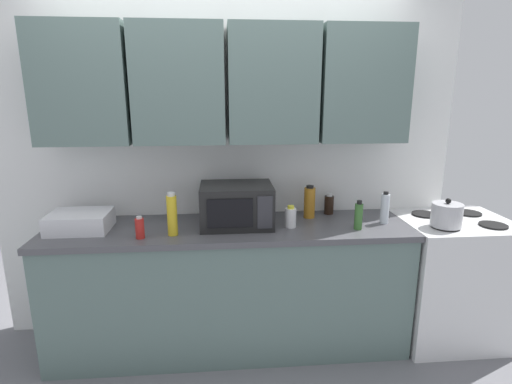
{
  "coord_description": "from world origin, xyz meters",
  "views": [
    {
      "loc": [
        -0.04,
        -2.87,
        1.78
      ],
      "look_at": [
        0.19,
        -0.25,
        1.12
      ],
      "focal_mm": 28.1,
      "sensor_mm": 36.0,
      "label": 1
    }
  ],
  "objects_px": {
    "bottle_soy_dark": "(329,204)",
    "bottle_white_jar": "(291,217)",
    "bottle_red_sauce": "(140,228)",
    "bottle_clear_tall": "(385,208)",
    "bottle_green_oil": "(359,216)",
    "dish_rack": "(80,221)",
    "kettle": "(447,215)",
    "bottle_yellow_mustard": "(172,215)",
    "stove_range": "(450,279)",
    "microwave": "(237,205)",
    "bottle_amber_vinegar": "(309,202)"
  },
  "relations": [
    {
      "from": "bottle_yellow_mustard",
      "to": "bottle_green_oil",
      "type": "bearing_deg",
      "value": 0.32
    },
    {
      "from": "microwave",
      "to": "bottle_yellow_mustard",
      "type": "relative_size",
      "value": 1.73
    },
    {
      "from": "bottle_yellow_mustard",
      "to": "stove_range",
      "type": "bearing_deg",
      "value": 3.61
    },
    {
      "from": "bottle_white_jar",
      "to": "bottle_green_oil",
      "type": "bearing_deg",
      "value": -10.4
    },
    {
      "from": "bottle_soy_dark",
      "to": "bottle_white_jar",
      "type": "bearing_deg",
      "value": -140.97
    },
    {
      "from": "bottle_soy_dark",
      "to": "bottle_green_oil",
      "type": "distance_m",
      "value": 0.37
    },
    {
      "from": "bottle_green_oil",
      "to": "bottle_amber_vinegar",
      "type": "height_order",
      "value": "bottle_amber_vinegar"
    },
    {
      "from": "bottle_red_sauce",
      "to": "bottle_clear_tall",
      "type": "bearing_deg",
      "value": 5.4
    },
    {
      "from": "bottle_red_sauce",
      "to": "microwave",
      "type": "bearing_deg",
      "value": 18.47
    },
    {
      "from": "dish_rack",
      "to": "bottle_soy_dark",
      "type": "relative_size",
      "value": 2.44
    },
    {
      "from": "kettle",
      "to": "bottle_green_oil",
      "type": "xyz_separation_m",
      "value": [
        -0.59,
        0.02,
        0.0
      ]
    },
    {
      "from": "microwave",
      "to": "bottle_green_oil",
      "type": "relative_size",
      "value": 2.46
    },
    {
      "from": "stove_range",
      "to": "bottle_clear_tall",
      "type": "distance_m",
      "value": 0.78
    },
    {
      "from": "bottle_white_jar",
      "to": "bottle_amber_vinegar",
      "type": "distance_m",
      "value": 0.26
    },
    {
      "from": "bottle_yellow_mustard",
      "to": "bottle_red_sauce",
      "type": "height_order",
      "value": "bottle_yellow_mustard"
    },
    {
      "from": "bottle_green_oil",
      "to": "bottle_red_sauce",
      "type": "distance_m",
      "value": 1.4
    },
    {
      "from": "kettle",
      "to": "dish_rack",
      "type": "relative_size",
      "value": 0.52
    },
    {
      "from": "bottle_soy_dark",
      "to": "bottle_yellow_mustard",
      "type": "relative_size",
      "value": 0.56
    },
    {
      "from": "bottle_clear_tall",
      "to": "microwave",
      "type": "bearing_deg",
      "value": 177.23
    },
    {
      "from": "bottle_white_jar",
      "to": "microwave",
      "type": "bearing_deg",
      "value": 168.44
    },
    {
      "from": "microwave",
      "to": "bottle_clear_tall",
      "type": "distance_m",
      "value": 1.02
    },
    {
      "from": "microwave",
      "to": "bottle_white_jar",
      "type": "height_order",
      "value": "microwave"
    },
    {
      "from": "kettle",
      "to": "bottle_green_oil",
      "type": "relative_size",
      "value": 1.01
    },
    {
      "from": "bottle_soy_dark",
      "to": "bottle_white_jar",
      "type": "height_order",
      "value": "bottle_soy_dark"
    },
    {
      "from": "bottle_yellow_mustard",
      "to": "bottle_clear_tall",
      "type": "xyz_separation_m",
      "value": [
        1.42,
        0.11,
        -0.03
      ]
    },
    {
      "from": "bottle_soy_dark",
      "to": "bottle_green_oil",
      "type": "xyz_separation_m",
      "value": [
        0.1,
        -0.35,
        0.02
      ]
    },
    {
      "from": "stove_range",
      "to": "bottle_white_jar",
      "type": "xyz_separation_m",
      "value": [
        -1.2,
        -0.04,
        0.52
      ]
    },
    {
      "from": "kettle",
      "to": "bottle_amber_vinegar",
      "type": "relative_size",
      "value": 0.83
    },
    {
      "from": "bottle_amber_vinegar",
      "to": "bottle_yellow_mustard",
      "type": "bearing_deg",
      "value": -163.15
    },
    {
      "from": "kettle",
      "to": "bottle_clear_tall",
      "type": "distance_m",
      "value": 0.39
    },
    {
      "from": "bottle_red_sauce",
      "to": "bottle_amber_vinegar",
      "type": "relative_size",
      "value": 0.6
    },
    {
      "from": "dish_rack",
      "to": "bottle_red_sauce",
      "type": "relative_size",
      "value": 2.67
    },
    {
      "from": "bottle_yellow_mustard",
      "to": "bottle_amber_vinegar",
      "type": "height_order",
      "value": "bottle_yellow_mustard"
    },
    {
      "from": "bottle_amber_vinegar",
      "to": "stove_range",
      "type": "bearing_deg",
      "value": -8.84
    },
    {
      "from": "dish_rack",
      "to": "bottle_soy_dark",
      "type": "bearing_deg",
      "value": 7.11
    },
    {
      "from": "bottle_yellow_mustard",
      "to": "kettle",
      "type": "bearing_deg",
      "value": -0.51
    },
    {
      "from": "microwave",
      "to": "bottle_red_sauce",
      "type": "xyz_separation_m",
      "value": [
        -0.61,
        -0.2,
        -0.07
      ]
    },
    {
      "from": "bottle_green_oil",
      "to": "bottle_clear_tall",
      "type": "distance_m",
      "value": 0.24
    },
    {
      "from": "bottle_red_sauce",
      "to": "bottle_green_oil",
      "type": "bearing_deg",
      "value": 2.0
    },
    {
      "from": "bottle_soy_dark",
      "to": "bottle_yellow_mustard",
      "type": "bearing_deg",
      "value": -162.01
    },
    {
      "from": "stove_range",
      "to": "bottle_green_oil",
      "type": "relative_size",
      "value": 4.67
    },
    {
      "from": "stove_range",
      "to": "dish_rack",
      "type": "height_order",
      "value": "dish_rack"
    },
    {
      "from": "bottle_white_jar",
      "to": "bottle_amber_vinegar",
      "type": "xyz_separation_m",
      "value": [
        0.17,
        0.2,
        0.04
      ]
    },
    {
      "from": "stove_range",
      "to": "bottle_clear_tall",
      "type": "height_order",
      "value": "bottle_clear_tall"
    },
    {
      "from": "bottle_soy_dark",
      "to": "stove_range",
      "type": "bearing_deg",
      "value": -15.13
    },
    {
      "from": "kettle",
      "to": "bottle_yellow_mustard",
      "type": "relative_size",
      "value": 0.71
    },
    {
      "from": "bottle_green_oil",
      "to": "bottle_clear_tall",
      "type": "bearing_deg",
      "value": 25.4
    },
    {
      "from": "dish_rack",
      "to": "bottle_green_oil",
      "type": "bearing_deg",
      "value": -4.32
    },
    {
      "from": "stove_range",
      "to": "bottle_red_sauce",
      "type": "xyz_separation_m",
      "value": [
        -2.16,
        -0.17,
        0.51
      ]
    },
    {
      "from": "dish_rack",
      "to": "stove_range",
      "type": "bearing_deg",
      "value": -0.44
    }
  ]
}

